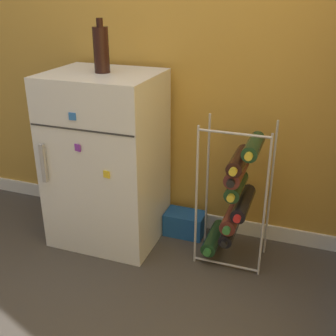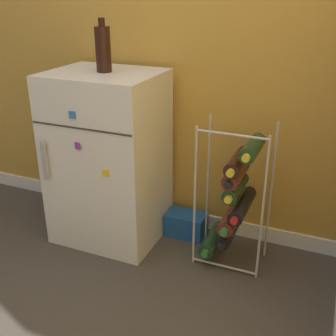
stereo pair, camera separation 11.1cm
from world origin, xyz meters
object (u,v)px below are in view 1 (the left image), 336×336
Objects in this scene: fridge_top_bottle at (101,49)px; mini_fridge at (107,160)px; soda_box at (185,223)px; wine_rack at (235,196)px.

mini_fridge is at bearing -146.14° from fridge_top_bottle.
fridge_top_bottle reaches higher than soda_box.
wine_rack is at bearing 1.04° from mini_fridge.
soda_box is 1.09m from fridge_top_bottle.
soda_box is at bearing 155.54° from wine_rack.
soda_box is at bearing 20.66° from mini_fridge.
fridge_top_bottle is (0.01, 0.00, 0.59)m from mini_fridge.
wine_rack is 0.46m from soda_box.
fridge_top_bottle is at bearing 33.86° from mini_fridge.
fridge_top_bottle is at bearing -179.26° from wine_rack.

